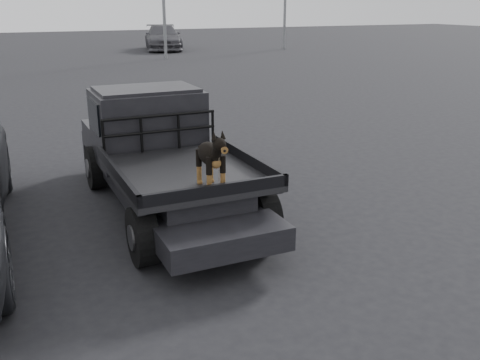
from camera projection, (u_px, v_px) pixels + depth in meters
name	position (u px, v px, depth m)	size (l,w,h in m)	color
ground	(267.00, 262.00, 6.77)	(120.00, 120.00, 0.00)	black
flatbed_ute	(166.00, 181.00, 8.39)	(2.00, 5.40, 0.92)	black
ute_cab	(147.00, 114.00, 8.92)	(1.72, 1.30, 0.88)	black
headache_rack	(160.00, 133.00, 8.33)	(1.80, 0.08, 0.55)	black
dog	(210.00, 159.00, 6.62)	(0.32, 0.60, 0.74)	black
distant_car_b	(163.00, 38.00, 36.76)	(2.32, 5.72, 1.66)	#46464B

